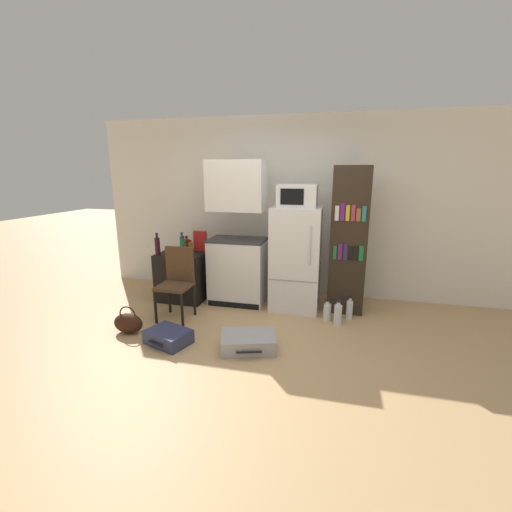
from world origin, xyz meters
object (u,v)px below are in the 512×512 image
Objects in this scene: microwave at (297,196)px; bottle_blue_soda at (182,244)px; side_table at (184,276)px; bookshelf at (348,241)px; refrigerator at (296,259)px; handbag at (128,323)px; bottle_wine_dark at (157,246)px; bottle_green_tall at (183,246)px; bottle_ketchup_red at (187,244)px; water_bottle_back at (349,309)px; cereal_box at (200,241)px; kitchen_hutch at (237,240)px; water_bottle_front at (338,314)px; bottle_amber_beer at (191,248)px; suitcase_small_flat at (248,342)px; chair at (177,277)px; suitcase_large_flat at (168,337)px; bowl at (172,251)px; bottle_clear_short at (184,252)px.

microwave is 1.84m from bottle_blue_soda.
bookshelf reaches higher than side_table.
handbag is at bearing -145.22° from refrigerator.
bottle_green_tall is at bearing 23.96° from bottle_wine_dark.
refrigerator is 6.45× the size of bottle_ketchup_red.
bottle_green_tall is 2.47m from water_bottle_back.
cereal_box is (0.21, 0.02, 0.06)m from bottle_ketchup_red.
bottle_green_tall reaches higher than bottle_ketchup_red.
side_table is at bearing 175.44° from water_bottle_back.
cereal_box is (-0.62, 0.13, -0.07)m from kitchen_hutch.
side_table is at bearing 169.98° from water_bottle_front.
bottle_blue_soda reaches higher than bottle_amber_beer.
refrigerator is 0.73× the size of bookshelf.
side_table reaches higher than suitcase_small_flat.
bookshelf reaches higher than chair.
bottle_ketchup_red is at bearing 175.36° from microwave.
bottle_ketchup_red is 0.40× the size of suitcase_large_flat.
suitcase_large_flat is at bearing -65.60° from bowl.
bottle_wine_dark is 1.06× the size of cereal_box.
bowl is at bearing 133.62° from suitcase_large_flat.
side_table is 4.27× the size of bottle_clear_short.
bottle_wine_dark is 0.34× the size of chair.
bottle_green_tall is 1.37m from handbag.
handbag is at bearing -96.48° from side_table.
refrigerator is at bearing 1.22° from bowl.
bottle_ketchup_red is at bearing 166.18° from water_bottle_front.
bottle_blue_soda is at bearing 179.00° from refrigerator.
side_table is at bearing 5.52° from bowl.
microwave is at bearing 144.82° from water_bottle_front.
cereal_box is at bearing 70.80° from bottle_amber_beer.
suitcase_small_flat is at bearing 25.07° from suitcase_large_flat.
bottle_blue_soda is 2.44m from water_bottle_front.
suitcase_large_flat is at bearing -73.67° from bottle_ketchup_red.
bookshelf is 2.31m from bottle_green_tall.
refrigerator is 1.53m from bottle_amber_beer.
cereal_box reaches higher than chair.
bottle_clear_short is at bearing -60.06° from bottle_green_tall.
bottle_green_tall is 0.83× the size of bottle_wine_dark.
cereal_box is (-1.46, 0.15, 0.15)m from refrigerator.
bottle_wine_dark is (-1.95, -0.23, -0.72)m from microwave.
microwave reaches higher than bottle_ketchup_red.
cereal_box is at bearing 40.11° from side_table.
suitcase_small_flat is at bearing -39.70° from bowl.
kitchen_hutch is at bearing 93.75° from suitcase_large_flat.
suitcase_large_flat is (-1.23, -1.38, -1.48)m from microwave.
side_table is at bearing 109.85° from chair.
bookshelf reaches higher than suitcase_small_flat.
kitchen_hutch reaches higher than water_bottle_back.
kitchen_hutch is 6.72× the size of cereal_box.
bottle_clear_short is (-0.00, -0.21, -0.01)m from bottle_amber_beer.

